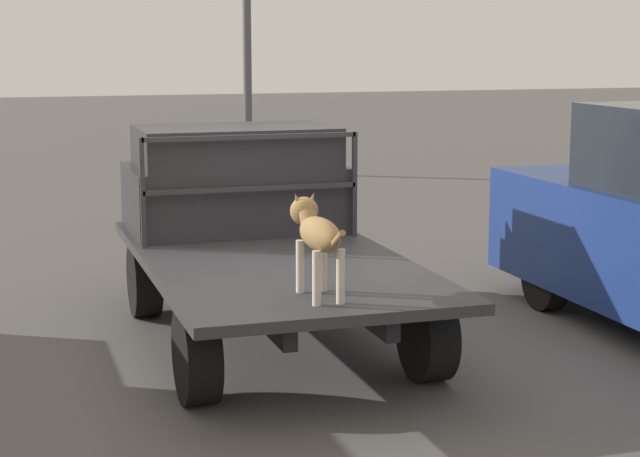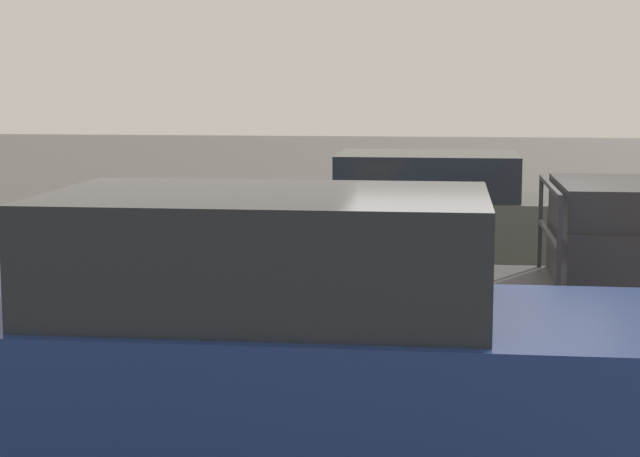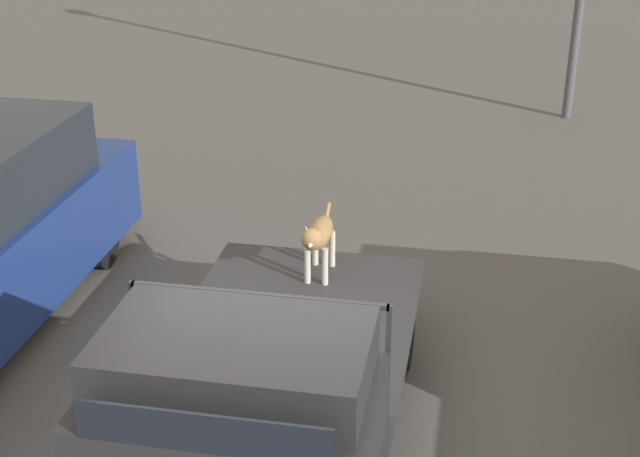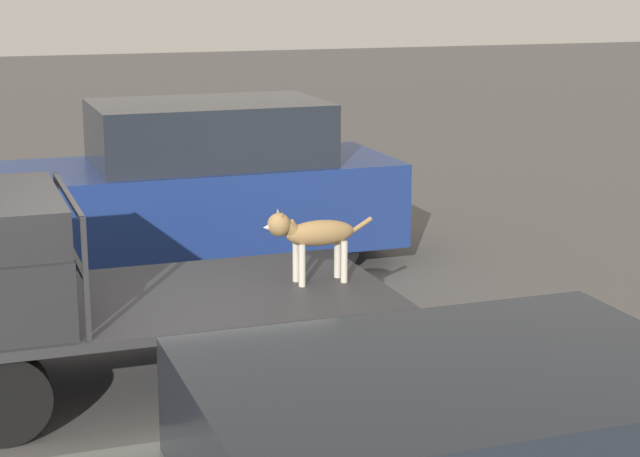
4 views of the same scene
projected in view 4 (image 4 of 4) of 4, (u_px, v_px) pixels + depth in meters
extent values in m
plane|color=#514F4C|center=(152.00, 381.00, 9.15)|extent=(80.00, 80.00, 0.00)
cylinder|color=black|center=(4.00, 398.00, 7.87)|extent=(0.69, 0.24, 0.69)
cylinder|color=black|center=(324.00, 359.00, 8.68)|extent=(0.69, 0.24, 0.69)
cylinder|color=black|center=(264.00, 300.00, 10.26)|extent=(0.69, 0.24, 0.69)
cube|color=black|center=(158.00, 329.00, 8.68)|extent=(3.72, 0.10, 0.18)
cube|color=black|center=(142.00, 304.00, 9.34)|extent=(3.72, 0.10, 0.18)
cube|color=#2D2D30|center=(149.00, 301.00, 8.98)|extent=(4.04, 2.05, 0.08)
cube|color=#2D2D30|center=(86.00, 279.00, 7.80)|extent=(0.04, 0.04, 0.94)
cube|color=#2D2D30|center=(58.00, 224.00, 9.53)|extent=(0.04, 0.04, 0.94)
cube|color=#2D2D30|center=(68.00, 195.00, 8.56)|extent=(0.04, 1.89, 0.04)
cube|color=#2D2D30|center=(71.00, 249.00, 8.66)|extent=(0.04, 1.89, 0.04)
cylinder|color=beige|center=(302.00, 266.00, 9.23)|extent=(0.06, 0.06, 0.37)
cylinder|color=beige|center=(296.00, 261.00, 9.39)|extent=(0.06, 0.06, 0.37)
cylinder|color=beige|center=(344.00, 262.00, 9.36)|extent=(0.06, 0.06, 0.37)
cylinder|color=beige|center=(337.00, 257.00, 9.51)|extent=(0.06, 0.06, 0.37)
ellipsoid|color=olive|center=(320.00, 233.00, 9.31)|extent=(0.63, 0.22, 0.22)
sphere|color=beige|center=(301.00, 239.00, 9.27)|extent=(0.10, 0.10, 0.10)
cylinder|color=olive|center=(291.00, 228.00, 9.21)|extent=(0.16, 0.12, 0.15)
sphere|color=olive|center=(279.00, 225.00, 9.17)|extent=(0.20, 0.20, 0.20)
cone|color=beige|center=(269.00, 227.00, 9.14)|extent=(0.11, 0.11, 0.11)
cone|color=olive|center=(282.00, 216.00, 9.10)|extent=(0.06, 0.08, 0.10)
cone|color=olive|center=(278.00, 214.00, 9.20)|extent=(0.06, 0.08, 0.10)
cylinder|color=olive|center=(358.00, 227.00, 9.43)|extent=(0.27, 0.04, 0.18)
cube|color=#1E232B|center=(451.00, 425.00, 4.91)|extent=(2.40, 1.65, 0.59)
cylinder|color=black|center=(71.00, 270.00, 11.48)|extent=(0.60, 0.20, 0.60)
cylinder|color=black|center=(55.00, 236.00, 12.97)|extent=(0.60, 0.20, 0.60)
cylinder|color=black|center=(333.00, 247.00, 12.46)|extent=(0.60, 0.20, 0.60)
cylinder|color=black|center=(290.00, 218.00, 13.95)|extent=(0.60, 0.20, 0.60)
cube|color=navy|center=(190.00, 205.00, 12.61)|extent=(4.85, 1.91, 0.99)
cube|color=#1E232B|center=(208.00, 132.00, 12.49)|extent=(2.67, 1.72, 0.72)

